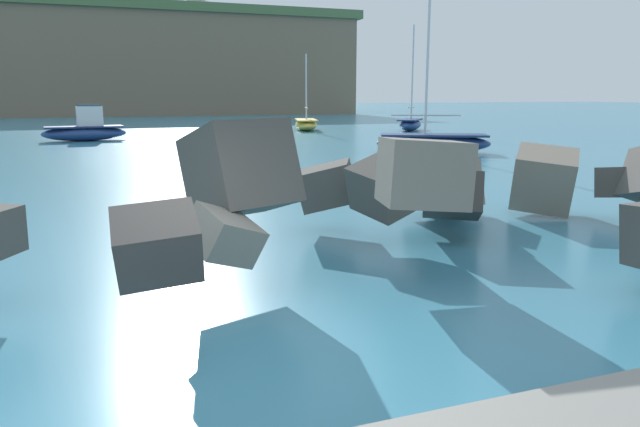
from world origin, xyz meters
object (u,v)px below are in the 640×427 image
object	(u,v)px
boat_mid_centre	(433,142)
mooring_buoy_inner	(399,138)
boat_near_left	(410,124)
boat_near_centre	(85,130)
boat_near_right	(306,124)
station_building_central	(94,8)

from	to	relation	value
boat_mid_centre	mooring_buoy_inner	world-z (taller)	boat_mid_centre
boat_near_left	mooring_buoy_inner	distance (m)	11.84
boat_near_centre	mooring_buoy_inner	world-z (taller)	boat_near_centre
boat_near_right	mooring_buoy_inner	size ratio (longest dim) A/B	13.24
boat_near_right	mooring_buoy_inner	distance (m)	13.25
boat_near_right	boat_mid_centre	xyz separation A→B (m)	(-0.13, -19.58, 0.03)
boat_near_left	station_building_central	bearing A→B (deg)	109.24
station_building_central	boat_mid_centre	bearing A→B (deg)	-79.39
boat_near_centre	boat_mid_centre	bearing A→B (deg)	-40.72
boat_near_right	mooring_buoy_inner	world-z (taller)	boat_near_right
boat_near_left	boat_near_centre	size ratio (longest dim) A/B	1.61
boat_near_left	station_building_central	distance (m)	72.61
boat_near_left	boat_near_right	xyz separation A→B (m)	(-7.59, 3.10, -0.05)
boat_near_right	boat_near_centre	bearing A→B (deg)	-159.70
boat_near_centre	station_building_central	world-z (taller)	station_building_central
boat_near_left	boat_mid_centre	distance (m)	18.20
boat_near_centre	boat_mid_centre	xyz separation A→B (m)	(15.87, -13.66, -0.16)
boat_near_centre	mooring_buoy_inner	size ratio (longest dim) A/B	11.28
boat_near_left	mooring_buoy_inner	xyz separation A→B (m)	(-6.21, -10.08, -0.32)
boat_near_centre	station_building_central	size ratio (longest dim) A/B	0.63
mooring_buoy_inner	boat_near_left	bearing A→B (deg)	58.34
boat_near_left	boat_mid_centre	size ratio (longest dim) A/B	1.09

